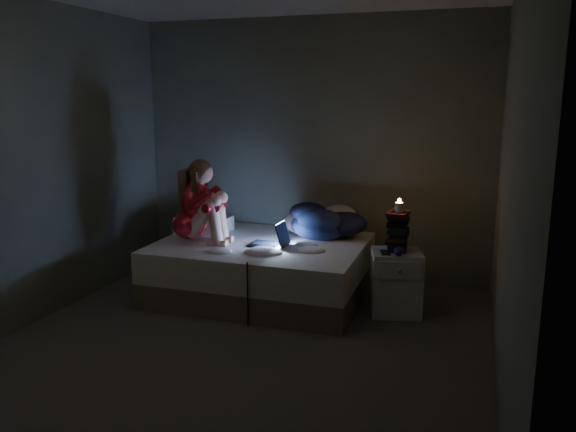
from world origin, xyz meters
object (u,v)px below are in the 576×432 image
at_px(laptop, 268,233).
at_px(nightstand, 396,282).
at_px(bed, 262,269).
at_px(phone, 384,252).
at_px(woman, 189,200).
at_px(candle, 399,207).

xyz_separation_m(laptop, nightstand, (1.14, 0.04, -0.36)).
relative_size(bed, phone, 13.35).
bearing_deg(woman, bed, 12.69).
relative_size(bed, laptop, 5.58).
xyz_separation_m(woman, laptop, (0.74, 0.08, -0.27)).
distance_m(bed, candle, 1.41).
xyz_separation_m(bed, laptop, (0.10, -0.11, 0.38)).
height_order(candle, phone, candle).
xyz_separation_m(candle, phone, (-0.10, -0.11, -0.37)).
distance_m(laptop, candle, 1.18).
relative_size(bed, nightstand, 3.40).
relative_size(nightstand, phone, 3.92).
distance_m(candle, phone, 0.40).
distance_m(nightstand, candle, 0.65).
bearing_deg(nightstand, laptop, 167.73).
distance_m(bed, phone, 1.19).
bearing_deg(woman, candle, 1.66).
relative_size(laptop, candle, 4.19).
height_order(nightstand, candle, candle).
bearing_deg(candle, phone, -132.50).
height_order(woman, candle, woman).
relative_size(woman, phone, 5.53).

